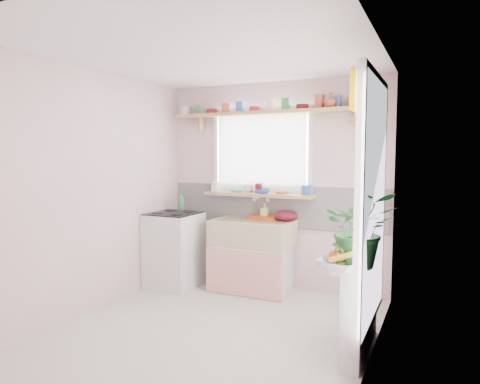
% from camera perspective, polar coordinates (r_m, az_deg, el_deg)
% --- Properties ---
extents(room, '(3.20, 3.20, 3.20)m').
position_cam_1_polar(room, '(4.34, 9.18, 1.59)').
color(room, beige).
rests_on(room, ground).
extents(sink_unit, '(0.95, 0.65, 1.11)m').
position_cam_1_polar(sink_unit, '(5.16, 1.65, -8.37)').
color(sink_unit, white).
rests_on(sink_unit, ground).
extents(cooker, '(0.58, 0.58, 0.93)m').
position_cam_1_polar(cooker, '(5.40, -8.77, -7.53)').
color(cooker, white).
rests_on(cooker, ground).
extents(radiator_ledge, '(0.22, 0.95, 0.78)m').
position_cam_1_polar(radiator_ledge, '(3.75, 15.71, -14.23)').
color(radiator_ledge, white).
rests_on(radiator_ledge, ground).
extents(windowsill, '(1.40, 0.22, 0.04)m').
position_cam_1_polar(windowsill, '(5.22, 2.49, -0.35)').
color(windowsill, tan).
rests_on(windowsill, room).
extents(pine_shelf, '(2.52, 0.24, 0.04)m').
position_cam_1_polar(pine_shelf, '(5.15, 4.05, 10.49)').
color(pine_shelf, tan).
rests_on(pine_shelf, room).
extents(shelf_crockery, '(2.47, 0.11, 0.12)m').
position_cam_1_polar(shelf_crockery, '(5.17, 3.87, 11.31)').
color(shelf_crockery, silver).
rests_on(shelf_crockery, pine_shelf).
extents(sill_crockery, '(1.35, 0.11, 0.12)m').
position_cam_1_polar(sill_crockery, '(5.21, 2.50, 0.49)').
color(sill_crockery, silver).
rests_on(sill_crockery, windowsill).
extents(dish_tray, '(0.46, 0.40, 0.04)m').
position_cam_1_polar(dish_tray, '(5.22, 3.45, -3.33)').
color(dish_tray, '#DC4813').
rests_on(dish_tray, sink_unit).
extents(colander, '(0.28, 0.28, 0.13)m').
position_cam_1_polar(colander, '(5.05, 6.15, -3.12)').
color(colander, '#570F1B').
rests_on(colander, sink_unit).
extents(jade_plant, '(0.63, 0.59, 0.58)m').
position_cam_1_polar(jade_plant, '(3.33, 15.75, -4.78)').
color(jade_plant, '#245A29').
rests_on(jade_plant, radiator_ledge).
extents(fruit_bowl, '(0.39, 0.39, 0.08)m').
position_cam_1_polar(fruit_bowl, '(3.27, 13.13, -9.41)').
color(fruit_bowl, silver).
rests_on(fruit_bowl, radiator_ledge).
extents(herb_pot, '(0.14, 0.11, 0.22)m').
position_cam_1_polar(herb_pot, '(3.26, 13.16, -8.19)').
color(herb_pot, '#326327').
rests_on(herb_pot, radiator_ledge).
extents(soap_bottle_sink, '(0.09, 0.09, 0.19)m').
position_cam_1_polar(soap_bottle_sink, '(5.23, 3.32, -2.50)').
color(soap_bottle_sink, '#EEED69').
rests_on(soap_bottle_sink, sink_unit).
extents(sill_cup, '(0.15, 0.15, 0.10)m').
position_cam_1_polar(sill_cup, '(5.32, 1.30, 0.51)').
color(sill_cup, white).
rests_on(sill_cup, windowsill).
extents(sill_bowl, '(0.19, 0.19, 0.06)m').
position_cam_1_polar(sill_bowl, '(5.13, 3.01, 0.10)').
color(sill_bowl, '#324BA3').
rests_on(sill_bowl, windowsill).
extents(shelf_vase, '(0.20, 0.20, 0.17)m').
position_cam_1_polar(shelf_vase, '(4.93, 12.01, 11.88)').
color(shelf_vase, '#A34B32').
rests_on(shelf_vase, pine_shelf).
extents(cooker_bottle, '(0.11, 0.11, 0.23)m').
position_cam_1_polar(cooker_bottle, '(5.51, -7.87, -1.25)').
color(cooker_bottle, '#3D7A49').
rests_on(cooker_bottle, cooker).
extents(fruit, '(0.20, 0.14, 0.10)m').
position_cam_1_polar(fruit, '(3.26, 13.28, -8.35)').
color(fruit, '#E75713').
rests_on(fruit, fruit_bowl).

